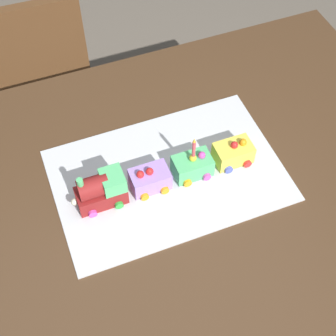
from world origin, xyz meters
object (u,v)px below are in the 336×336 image
(chair, at_px, (35,75))
(birthday_candle, at_px, (194,148))
(cake_car_flatbed_mint_green, at_px, (192,166))
(cake_car_tanker_lavender, at_px, (150,179))
(dining_table, at_px, (186,199))
(cake_car_gondola_lemon, at_px, (233,153))
(cake_locomotive, at_px, (101,190))

(chair, height_order, birthday_candle, birthday_candle)
(chair, height_order, cake_car_flatbed_mint_green, chair)
(chair, xyz_separation_m, birthday_candle, (0.31, -0.83, 0.37))
(cake_car_tanker_lavender, bearing_deg, dining_table, -4.36)
(chair, relative_size, cake_car_flatbed_mint_green, 8.60)
(cake_car_tanker_lavender, distance_m, cake_car_gondola_lemon, 0.24)
(dining_table, xyz_separation_m, cake_car_tanker_lavender, (-0.10, 0.01, 0.14))
(cake_car_tanker_lavender, bearing_deg, cake_car_gondola_lemon, 0.00)
(cake_car_gondola_lemon, bearing_deg, cake_locomotive, -180.00)
(chair, xyz_separation_m, cake_car_flatbed_mint_green, (0.30, -0.83, 0.30))
(cake_car_gondola_lemon, bearing_deg, cake_car_flatbed_mint_green, 180.00)
(cake_locomotive, bearing_deg, birthday_candle, -0.00)
(birthday_candle, bearing_deg, cake_car_gondola_lemon, 0.00)
(cake_locomotive, xyz_separation_m, cake_car_tanker_lavender, (0.13, 0.00, -0.02))
(cake_locomotive, bearing_deg, chair, 93.97)
(birthday_candle, bearing_deg, dining_table, -158.13)
(dining_table, distance_m, cake_car_gondola_lemon, 0.20)
(dining_table, xyz_separation_m, cake_car_flatbed_mint_green, (0.02, 0.01, 0.14))
(cake_car_flatbed_mint_green, xyz_separation_m, birthday_candle, (0.00, -0.00, 0.08))
(cake_locomotive, xyz_separation_m, birthday_candle, (0.25, -0.00, 0.06))
(dining_table, relative_size, cake_car_tanker_lavender, 14.00)
(cake_car_flatbed_mint_green, relative_size, cake_car_gondola_lemon, 1.00)
(dining_table, bearing_deg, birthday_candle, 21.87)
(cake_car_flatbed_mint_green, bearing_deg, chair, 110.27)
(dining_table, bearing_deg, cake_locomotive, 178.09)
(cake_car_flatbed_mint_green, bearing_deg, cake_locomotive, -180.00)
(chair, relative_size, birthday_candle, 12.85)
(dining_table, xyz_separation_m, chair, (-0.29, 0.83, -0.16))
(cake_car_tanker_lavender, xyz_separation_m, cake_car_gondola_lemon, (0.24, 0.00, 0.00))
(chair, xyz_separation_m, cake_car_gondola_lemon, (0.42, -0.83, 0.30))
(cake_locomotive, xyz_separation_m, cake_car_flatbed_mint_green, (0.25, 0.00, -0.02))
(dining_table, xyz_separation_m, cake_locomotive, (-0.23, 0.01, 0.16))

